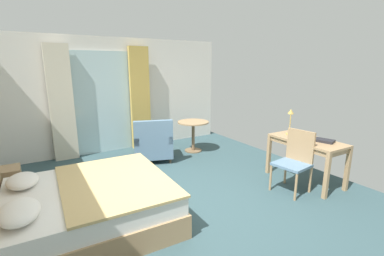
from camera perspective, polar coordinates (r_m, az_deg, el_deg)
ground at (r=4.05m, az=-0.90°, el=-16.67°), size 5.66×6.95×0.10m
wall_back at (r=6.52m, az=-15.57°, el=6.79°), size 5.26×0.12×2.58m
balcony_glass_door at (r=6.37m, az=-18.44°, el=5.05°), size 1.26×0.02×2.27m
curtain_panel_left at (r=6.13m, az=-25.98°, el=4.66°), size 0.47×0.10×2.39m
curtain_panel_right at (r=6.51m, az=-10.97°, el=6.18°), size 0.46×0.10×2.39m
bed at (r=3.67m, az=-21.92°, el=-15.02°), size 2.04×1.80×1.05m
nightstand at (r=4.89m, az=-34.92°, el=-9.86°), size 0.43×0.38×0.49m
writing_desk at (r=4.93m, az=23.21°, el=-3.29°), size 0.62×1.23×0.75m
desk_chair at (r=4.55m, az=21.09°, el=-5.98°), size 0.51×0.53×0.97m
desk_lamp at (r=5.14m, az=20.21°, el=2.30°), size 0.19×0.18×0.46m
closed_book at (r=4.86m, az=26.03°, el=-2.38°), size 0.29×0.38×0.04m
armchair_by_window at (r=5.68m, az=-8.32°, el=-3.42°), size 0.96×0.93×0.91m
round_cafe_table at (r=6.19m, az=0.26°, el=-0.23°), size 0.72×0.72×0.71m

